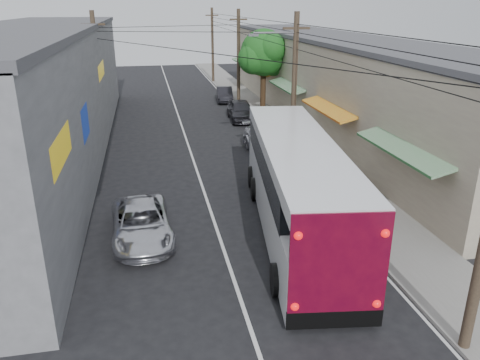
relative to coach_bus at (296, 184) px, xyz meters
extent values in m
plane|color=black|center=(-3.01, -5.51, -1.88)|extent=(120.00, 120.00, 0.00)
cube|color=slate|center=(3.49, 14.49, -1.82)|extent=(3.00, 80.00, 0.12)
cube|color=#B6AC90|center=(7.99, 16.49, 1.12)|extent=(6.00, 40.00, 6.00)
cube|color=#4C4C51|center=(7.99, 16.49, 4.22)|extent=(6.20, 40.00, 0.30)
cube|color=#186D27|center=(4.69, 0.49, 1.02)|extent=(1.39, 6.00, 0.46)
cube|color=#E45A1A|center=(4.69, 8.49, 1.02)|extent=(1.39, 6.00, 0.46)
cube|color=#186D27|center=(4.69, 16.49, 1.02)|extent=(1.39, 6.00, 0.46)
cube|color=#E45A1A|center=(4.69, 24.49, 1.02)|extent=(1.39, 6.00, 0.46)
cube|color=#186D27|center=(4.69, 32.49, 1.02)|extent=(1.39, 6.00, 0.46)
cube|color=gray|center=(-11.51, 12.49, 1.62)|extent=(7.00, 36.00, 7.00)
cube|color=#4C4C51|center=(-11.51, 12.49, 5.22)|extent=(7.20, 36.00, 0.30)
cube|color=yellow|center=(-8.06, -1.51, 2.32)|extent=(0.12, 3.50, 1.00)
cube|color=#1433A5|center=(-8.06, 4.49, 1.72)|extent=(0.12, 2.20, 1.40)
cube|color=yellow|center=(-8.06, 14.49, 2.62)|extent=(0.12, 4.00, 0.90)
cylinder|color=#473828|center=(2.19, 7.49, 2.12)|extent=(0.28, 0.28, 8.00)
cube|color=#473828|center=(2.19, 7.49, 5.32)|extent=(1.40, 0.12, 0.12)
cylinder|color=#473828|center=(2.19, 22.49, 2.12)|extent=(0.28, 0.28, 8.00)
cube|color=#473828|center=(2.19, 22.49, 5.32)|extent=(1.40, 0.12, 0.12)
cylinder|color=#473828|center=(2.19, 37.49, 2.12)|extent=(0.28, 0.28, 8.00)
cube|color=#473828|center=(2.19, 37.49, 5.32)|extent=(1.40, 0.12, 0.12)
cylinder|color=#473828|center=(-8.21, 14.49, 2.12)|extent=(0.28, 0.28, 8.00)
cube|color=#473828|center=(-8.21, 14.49, 5.32)|extent=(1.40, 0.12, 0.12)
cylinder|color=#59595E|center=(1.09, 7.49, 5.12)|extent=(2.20, 0.10, 0.10)
cube|color=#59595E|center=(-0.01, 7.49, 5.02)|extent=(0.50, 0.18, 0.12)
cylinder|color=#3F2B19|center=(3.79, 20.49, 0.12)|extent=(0.44, 0.44, 4.00)
sphere|color=#124312|center=(3.79, 20.49, 2.92)|extent=(3.60, 3.60, 3.60)
sphere|color=#124312|center=(4.79, 21.09, 2.32)|extent=(2.60, 2.60, 2.60)
sphere|color=#124312|center=(2.89, 20.09, 2.52)|extent=(2.40, 2.40, 2.40)
sphere|color=#124312|center=(4.19, 19.49, 3.32)|extent=(2.20, 2.20, 2.20)
sphere|color=#124312|center=(3.49, 21.39, 3.12)|extent=(2.00, 2.00, 2.00)
cube|color=white|center=(-0.01, -0.10, -0.69)|extent=(4.27, 12.67, 1.97)
cube|color=black|center=(0.06, 0.41, 0.76)|extent=(4.00, 10.62, 1.04)
cube|color=white|center=(-0.01, -0.10, 1.49)|extent=(4.27, 12.67, 0.52)
cube|color=maroon|center=(-0.87, -6.28, 0.19)|extent=(2.56, 0.43, 3.00)
cube|color=black|center=(-0.87, -6.28, -1.41)|extent=(2.58, 0.46, 0.52)
sphere|color=red|center=(-1.95, -6.16, -0.94)|extent=(0.23, 0.23, 0.23)
sphere|color=red|center=(0.20, -6.46, -0.94)|extent=(0.23, 0.23, 0.23)
sphere|color=red|center=(-1.95, -6.16, 1.13)|extent=(0.23, 0.23, 0.23)
sphere|color=red|center=(0.20, -6.46, 1.13)|extent=(0.23, 0.23, 0.23)
cylinder|color=black|center=(-1.89, -4.24, -1.36)|extent=(0.45, 1.07, 1.04)
cylinder|color=black|center=(0.67, -4.59, -1.36)|extent=(0.45, 1.07, 1.04)
cylinder|color=black|center=(-0.87, 3.15, -1.36)|extent=(0.45, 1.07, 1.04)
cylinder|color=black|center=(1.69, 2.80, -1.36)|extent=(0.45, 1.07, 1.04)
cylinder|color=black|center=(-0.66, 4.69, -1.36)|extent=(0.45, 1.07, 1.04)
cylinder|color=black|center=(1.91, 4.34, -1.36)|extent=(0.45, 1.07, 1.04)
imported|color=silver|center=(-5.88, 0.27, -1.23)|extent=(2.41, 4.79, 1.30)
imported|color=#AAAAB3|center=(1.59, 9.54, -1.10)|extent=(2.85, 5.56, 1.54)
imported|color=#2A2A2F|center=(1.59, 18.50, -1.12)|extent=(2.01, 4.54, 1.52)
imported|color=black|center=(1.59, 26.02, -1.24)|extent=(1.80, 4.03, 1.28)
imported|color=pink|center=(2.39, 3.33, -0.91)|extent=(0.67, 0.49, 1.70)
imported|color=#93B7D6|center=(2.92, 9.32, -0.89)|extent=(0.86, 0.68, 1.73)
camera|label=1|loc=(-5.35, -15.92, 6.44)|focal=35.00mm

